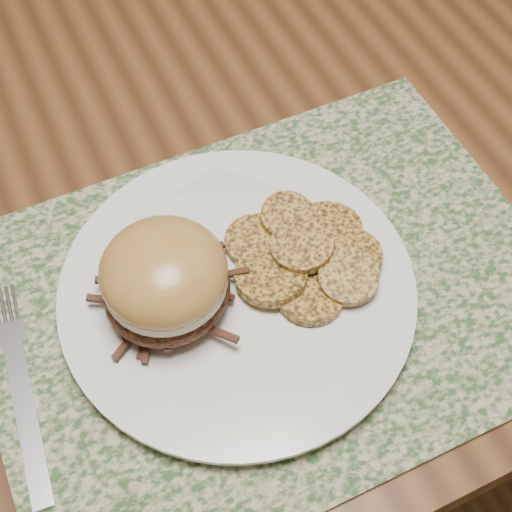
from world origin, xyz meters
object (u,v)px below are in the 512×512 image
Objects in this scene: pork_sandwich at (165,280)px; fork at (21,387)px; dining_table at (376,74)px; dinner_plate at (237,290)px.

pork_sandwich is 0.64× the size of fork.
dining_table is 0.43m from pork_sandwich.
fork is at bearing 169.52° from pork_sandwich.
pork_sandwich is at bearing -144.60° from dining_table.
dining_table is at bearing 40.90° from dinner_plate.
dinner_plate is 1.43× the size of fork.
pork_sandwich reaches higher than dining_table.
dining_table is 5.77× the size of dinner_plate.
dinner_plate is at bearing -22.90° from pork_sandwich.
dining_table is 0.53m from fork.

